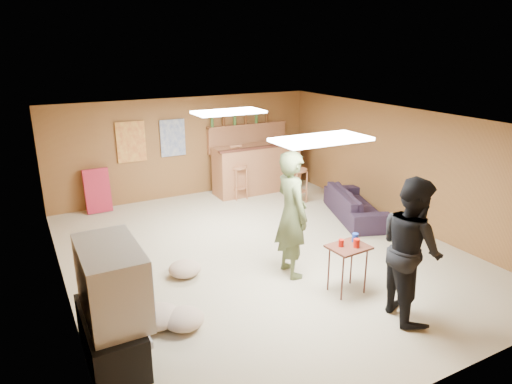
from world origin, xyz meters
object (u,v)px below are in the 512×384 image
person_olive (292,214)px  tray_table (347,269)px  person_black (411,249)px  bar_counter (257,169)px  tv_body (112,281)px  sofa (356,204)px

person_olive → tray_table: person_olive is taller
person_olive → person_black: bearing=-152.2°
bar_counter → person_black: (-0.76, -5.37, 0.36)m
bar_counter → person_olive: bearing=-111.2°
bar_counter → tv_body: bearing=-133.0°
sofa → tray_table: tray_table is taller
bar_counter → person_olive: person_olive is taller
person_black → sofa: size_ratio=0.96×
person_olive → bar_counter: bearing=-16.9°
person_black → tv_body: bearing=90.3°
bar_counter → person_olive: (-1.46, -3.76, 0.39)m
tv_body → sofa: (5.06, 2.03, -0.62)m
person_black → sofa: person_black is taller
tray_table → person_black: bearing=-68.6°
bar_counter → tray_table: bearing=-103.1°
bar_counter → person_black: 5.44m
person_olive → person_black: size_ratio=1.04×
person_black → sofa: (1.67, 2.96, -0.63)m
bar_counter → sofa: bearing=-69.3°
sofa → tray_table: bearing=157.8°
person_olive → person_black: 1.76m
tv_body → person_olive: bearing=14.3°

